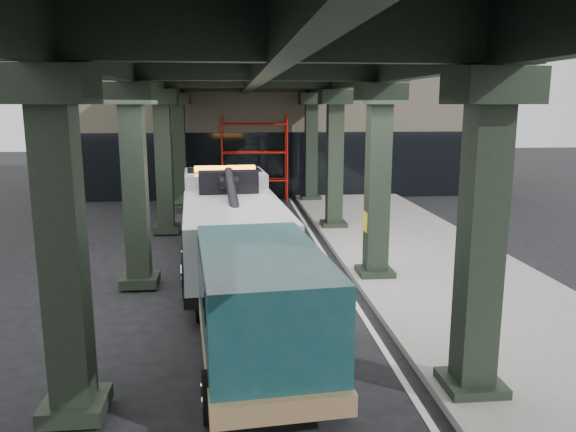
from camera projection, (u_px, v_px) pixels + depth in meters
ground at (283, 311)px, 12.46m from camera, size 90.00×90.00×0.00m
sidewalk at (445, 275)px, 14.84m from camera, size 5.00×40.00×0.15m
lane_stripe at (341, 280)px, 14.58m from camera, size 0.12×38.00×0.01m
viaduct at (258, 63)px, 13.30m from camera, size 7.40×32.00×6.40m
building at (286, 113)px, 31.39m from camera, size 22.00×10.00×8.00m
scaffolding at (254, 156)px, 26.34m from camera, size 3.08×0.88×4.00m
tow_truck at (230, 220)px, 15.39m from camera, size 3.03×8.74×2.82m
towed_van at (259, 301)px, 9.68m from camera, size 2.51×5.47×2.15m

